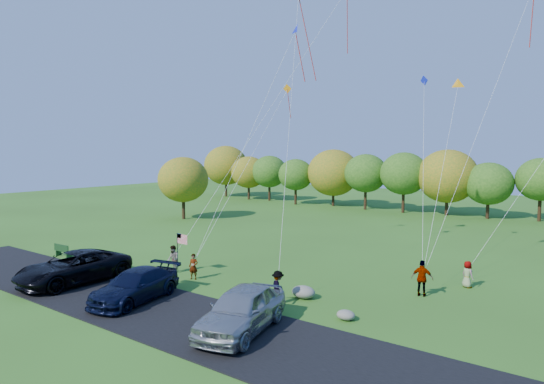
{
  "coord_description": "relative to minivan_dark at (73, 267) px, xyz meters",
  "views": [
    {
      "loc": [
        18.12,
        -19.07,
        7.94
      ],
      "look_at": [
        -0.65,
        6.0,
        5.07
      ],
      "focal_mm": 32.0,
      "sensor_mm": 36.0,
      "label": 1
    }
  ],
  "objects": [
    {
      "name": "flag_assembly",
      "position": [
        3.08,
        5.52,
        0.93
      ],
      "size": [
        0.94,
        0.61,
        2.53
      ],
      "color": "black",
      "rests_on": "ground"
    },
    {
      "name": "minivan_dark",
      "position": [
        0.0,
        0.0,
        0.0
      ],
      "size": [
        3.05,
        6.58,
        1.83
      ],
      "primitive_type": "imported",
      "rotation": [
        0.0,
        0.0,
        0.0
      ],
      "color": "black",
      "rests_on": "asphalt_lane"
    },
    {
      "name": "kites_aloft",
      "position": [
        11.65,
        15.8,
        15.78
      ],
      "size": [
        19.43,
        7.79,
        12.48
      ],
      "color": "#EC1A79",
      "rests_on": "ground"
    },
    {
      "name": "minivan_silver",
      "position": [
        12.76,
        0.13,
        0.05
      ],
      "size": [
        3.58,
        6.06,
        1.93
      ],
      "primitive_type": "imported",
      "rotation": [
        0.0,
        0.0,
        0.24
      ],
      "color": "#989BA2",
      "rests_on": "asphalt_lane"
    },
    {
      "name": "minivan_navy",
      "position": [
        5.64,
        0.04,
        -0.12
      ],
      "size": [
        3.28,
        5.82,
        1.59
      ],
      "primitive_type": "imported",
      "rotation": [
        0.0,
        0.0,
        0.2
      ],
      "color": "black",
      "rests_on": "asphalt_lane"
    },
    {
      "name": "flyer_e",
      "position": [
        18.63,
        13.04,
        -0.21
      ],
      "size": [
        0.89,
        0.79,
        1.52
      ],
      "primitive_type": "imported",
      "rotation": [
        0.0,
        0.0,
        2.61
      ],
      "color": "#4C4C59",
      "rests_on": "ground"
    },
    {
      "name": "flyer_d",
      "position": [
        17.14,
        9.9,
        0.0
      ],
      "size": [
        1.21,
        0.69,
        1.95
      ],
      "primitive_type": "imported",
      "rotation": [
        0.0,
        0.0,
        3.34
      ],
      "color": "#4C4C59",
      "rests_on": "ground"
    },
    {
      "name": "flyer_b",
      "position": [
        2.75,
        5.19,
        -0.1
      ],
      "size": [
        1.06,
        0.97,
        1.76
      ],
      "primitive_type": "imported",
      "rotation": [
        0.0,
        0.0,
        -0.45
      ],
      "color": "#4C4C59",
      "rests_on": "ground"
    },
    {
      "name": "asphalt_lane",
      "position": [
        7.79,
        -0.17,
        -0.94
      ],
      "size": [
        44.0,
        6.0,
        0.06
      ],
      "primitive_type": "cube",
      "color": "black",
      "rests_on": "ground"
    },
    {
      "name": "treeline",
      "position": [
        9.52,
        39.86,
        3.72
      ],
      "size": [
        74.8,
        27.32,
        8.51
      ],
      "color": "#392714",
      "rests_on": "ground"
    },
    {
      "name": "boulder_far",
      "position": [
        15.59,
        4.23,
        -0.74
      ],
      "size": [
        0.88,
        0.74,
        0.46
      ],
      "primitive_type": "ellipsoid",
      "color": "gray",
      "rests_on": "ground"
    },
    {
      "name": "ground",
      "position": [
        7.79,
        3.83,
        -0.97
      ],
      "size": [
        140.0,
        140.0,
        0.0
      ],
      "primitive_type": "plane",
      "color": "#315D1A",
      "rests_on": "ground"
    },
    {
      "name": "park_bench",
      "position": [
        -7.13,
        3.38,
        -0.47
      ],
      "size": [
        1.7,
        0.45,
        0.94
      ],
      "rotation": [
        0.0,
        0.0,
        0.05
      ],
      "color": "#143916",
      "rests_on": "ground"
    },
    {
      "name": "trash_barrel",
      "position": [
        -4.06,
        3.13,
        -0.52
      ],
      "size": [
        0.6,
        0.6,
        0.9
      ],
      "primitive_type": "cylinder",
      "color": "#0B5BB3",
      "rests_on": "ground"
    },
    {
      "name": "flyer_c",
      "position": [
        11.73,
        4.2,
        -0.11
      ],
      "size": [
        1.27,
        1.18,
        1.72
      ],
      "primitive_type": "imported",
      "rotation": [
        0.0,
        0.0,
        2.49
      ],
      "color": "#4C4C59",
      "rests_on": "ground"
    },
    {
      "name": "boulder_near",
      "position": [
        12.24,
        5.79,
        -0.65
      ],
      "size": [
        1.31,
        1.03,
        0.66
      ],
      "primitive_type": "ellipsoid",
      "color": "gray",
      "rests_on": "ground"
    },
    {
      "name": "flyer_a",
      "position": [
        4.89,
        4.9,
        -0.19
      ],
      "size": [
        0.67,
        0.56,
        1.56
      ],
      "primitive_type": "imported",
      "rotation": [
        0.0,
        0.0,
        0.4
      ],
      "color": "#4C4C59",
      "rests_on": "ground"
    }
  ]
}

